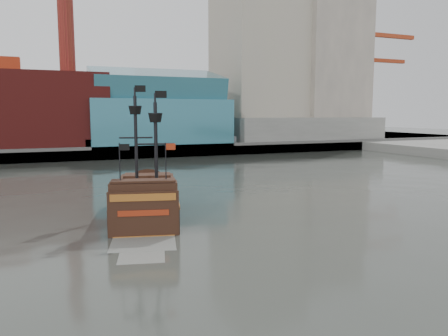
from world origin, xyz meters
name	(u,v)px	position (x,y,z in m)	size (l,w,h in m)	color
ground	(267,250)	(0.00, 0.00, 0.00)	(400.00, 400.00, 0.00)	#2C2F2A
promenade_far	(100,144)	(0.00, 92.00, 1.00)	(220.00, 60.00, 2.00)	slate
seawall	(118,153)	(0.00, 62.50, 1.30)	(220.00, 1.00, 2.60)	#4C4C49
skyline	(122,49)	(5.21, 84.56, 24.55)	(149.00, 45.00, 62.00)	#7E664B
crane_a	(369,80)	(78.63, 82.00, 19.11)	(22.50, 4.00, 32.25)	slate
crane_b	(371,94)	(88.23, 92.00, 15.57)	(19.10, 4.00, 26.25)	slate
pirate_ship	(146,204)	(-5.44, 12.36, 1.12)	(8.83, 17.29, 12.41)	black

